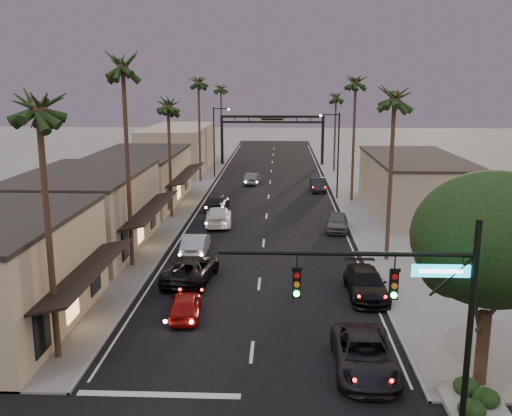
# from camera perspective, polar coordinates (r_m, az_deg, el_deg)

# --- Properties ---
(ground) EXTENTS (200.00, 200.00, 0.00)m
(ground) POSITION_cam_1_polar(r_m,az_deg,el_deg) (55.33, 1.13, -0.10)
(ground) COLOR slate
(ground) RESTS_ON ground
(road) EXTENTS (14.00, 120.00, 0.02)m
(road) POSITION_cam_1_polar(r_m,az_deg,el_deg) (60.22, 1.25, 0.95)
(road) COLOR black
(road) RESTS_ON ground
(sidewalk_left) EXTENTS (5.00, 92.00, 0.12)m
(sidewalk_left) POSITION_cam_1_polar(r_m,az_deg,el_deg) (67.92, -6.67, 2.24)
(sidewalk_left) COLOR slate
(sidewalk_left) RESTS_ON ground
(sidewalk_right) EXTENTS (5.00, 92.00, 0.12)m
(sidewalk_right) POSITION_cam_1_polar(r_m,az_deg,el_deg) (67.58, 9.46, 2.10)
(sidewalk_right) COLOR slate
(sidewalk_right) RESTS_ON ground
(storefront_mid) EXTENTS (8.00, 14.00, 5.50)m
(storefront_mid) POSITION_cam_1_polar(r_m,az_deg,el_deg) (43.45, -16.71, -0.43)
(storefront_mid) COLOR gray
(storefront_mid) RESTS_ON ground
(storefront_far) EXTENTS (8.00, 16.00, 5.00)m
(storefront_far) POSITION_cam_1_polar(r_m,az_deg,el_deg) (58.55, -11.65, 2.84)
(storefront_far) COLOR #B4A889
(storefront_far) RESTS_ON ground
(storefront_dist) EXTENTS (8.00, 20.00, 6.00)m
(storefront_dist) POSITION_cam_1_polar(r_m,az_deg,el_deg) (80.76, -7.74, 5.96)
(storefront_dist) COLOR gray
(storefront_dist) RESTS_ON ground
(building_right) EXTENTS (8.00, 18.00, 5.00)m
(building_right) POSITION_cam_1_polar(r_m,az_deg,el_deg) (56.29, 15.55, 2.26)
(building_right) COLOR gray
(building_right) RESTS_ON ground
(traffic_signal) EXTENTS (8.51, 0.22, 7.80)m
(traffic_signal) POSITION_cam_1_polar(r_m,az_deg,el_deg) (19.81, 15.51, -8.70)
(traffic_signal) COLOR black
(traffic_signal) RESTS_ON ground
(corner_tree) EXTENTS (6.20, 6.20, 8.80)m
(corner_tree) POSITION_cam_1_polar(r_m,az_deg,el_deg) (23.76, 22.74, -3.40)
(corner_tree) COLOR #38281C
(corner_tree) RESTS_ON ground
(planter) EXTENTS (2.20, 2.60, 0.24)m
(planter) POSITION_cam_1_polar(r_m,az_deg,el_deg) (24.09, 21.07, -18.54)
(planter) COLOR gray
(planter) RESTS_ON ground
(arch) EXTENTS (15.20, 0.40, 7.27)m
(arch) POSITION_cam_1_polar(r_m,az_deg,el_deg) (84.24, 1.63, 8.06)
(arch) COLOR black
(arch) RESTS_ON ground
(streetlight_right) EXTENTS (2.13, 0.30, 9.00)m
(streetlight_right) POSITION_cam_1_polar(r_m,az_deg,el_deg) (59.64, 7.97, 5.90)
(streetlight_right) COLOR black
(streetlight_right) RESTS_ON ground
(streetlight_left) EXTENTS (2.13, 0.30, 9.00)m
(streetlight_left) POSITION_cam_1_polar(r_m,az_deg,el_deg) (72.75, -4.01, 7.17)
(streetlight_left) COLOR black
(streetlight_left) RESTS_ON ground
(palm_la) EXTENTS (3.20, 3.20, 13.20)m
(palm_la) POSITION_cam_1_polar(r_m,az_deg,el_deg) (24.99, -21.02, 10.21)
(palm_la) COLOR #38281C
(palm_la) RESTS_ON ground
(palm_lb) EXTENTS (3.20, 3.20, 15.20)m
(palm_lb) POSITION_cam_1_polar(r_m,az_deg,el_deg) (37.31, -13.21, 14.19)
(palm_lb) COLOR #38281C
(palm_lb) RESTS_ON ground
(palm_lc) EXTENTS (3.20, 3.20, 12.20)m
(palm_lc) POSITION_cam_1_polar(r_m,az_deg,el_deg) (50.96, -8.80, 10.56)
(palm_lc) COLOR #38281C
(palm_lc) RESTS_ON ground
(palm_ld) EXTENTS (3.20, 3.20, 14.20)m
(palm_ld) POSITION_cam_1_polar(r_m,az_deg,el_deg) (69.67, -5.79, 12.74)
(palm_ld) COLOR #38281C
(palm_ld) RESTS_ON ground
(palm_ra) EXTENTS (3.20, 3.20, 13.20)m
(palm_ra) POSITION_cam_1_polar(r_m,az_deg,el_deg) (38.69, 13.72, 11.22)
(palm_ra) COLOR #38281C
(palm_ra) RESTS_ON ground
(palm_rb) EXTENTS (3.20, 3.20, 14.20)m
(palm_rb) POSITION_cam_1_polar(r_m,az_deg,el_deg) (58.44, 9.96, 12.66)
(palm_rb) COLOR #38281C
(palm_rb) RESTS_ON ground
(palm_rc) EXTENTS (3.20, 3.20, 12.20)m
(palm_rc) POSITION_cam_1_polar(r_m,az_deg,el_deg) (78.34, 8.02, 11.23)
(palm_rc) COLOR #38281C
(palm_rc) RESTS_ON ground
(palm_far) EXTENTS (3.20, 3.20, 13.20)m
(palm_far) POSITION_cam_1_polar(r_m,az_deg,el_deg) (92.47, -3.53, 12.11)
(palm_far) COLOR #38281C
(palm_far) RESTS_ON ground
(oncoming_red) EXTENTS (1.94, 4.05, 1.34)m
(oncoming_red) POSITION_cam_1_polar(r_m,az_deg,el_deg) (30.48, -7.11, -9.60)
(oncoming_red) COLOR #970D0B
(oncoming_red) RESTS_ON ground
(oncoming_pickup) EXTENTS (3.27, 5.96, 1.58)m
(oncoming_pickup) POSITION_cam_1_polar(r_m,az_deg,el_deg) (35.61, -6.52, -6.07)
(oncoming_pickup) COLOR black
(oncoming_pickup) RESTS_ON ground
(oncoming_silver) EXTENTS (1.69, 4.70, 1.54)m
(oncoming_silver) POSITION_cam_1_polar(r_m,az_deg,el_deg) (40.88, -6.06, -3.63)
(oncoming_silver) COLOR #9A9A9F
(oncoming_silver) RESTS_ON ground
(oncoming_white) EXTENTS (2.65, 5.60, 1.58)m
(oncoming_white) POSITION_cam_1_polar(r_m,az_deg,el_deg) (49.05, -3.77, -0.82)
(oncoming_white) COLOR silver
(oncoming_white) RESTS_ON ground
(oncoming_dgrey) EXTENTS (2.22, 4.83, 1.60)m
(oncoming_dgrey) POSITION_cam_1_polar(r_m,az_deg,el_deg) (55.01, -3.92, 0.65)
(oncoming_dgrey) COLOR black
(oncoming_dgrey) RESTS_ON ground
(oncoming_grey_far) EXTENTS (1.83, 4.33, 1.39)m
(oncoming_grey_far) POSITION_cam_1_polar(r_m,az_deg,el_deg) (68.55, -0.39, 2.96)
(oncoming_grey_far) COLOR #4C4C51
(oncoming_grey_far) RESTS_ON ground
(curbside_near) EXTENTS (2.62, 5.59, 1.54)m
(curbside_near) POSITION_cam_1_polar(r_m,az_deg,el_deg) (25.38, 10.80, -14.22)
(curbside_near) COLOR black
(curbside_near) RESTS_ON ground
(curbside_black) EXTENTS (2.26, 5.35, 1.54)m
(curbside_black) POSITION_cam_1_polar(r_m,az_deg,el_deg) (33.58, 10.93, -7.42)
(curbside_black) COLOR black
(curbside_black) RESTS_ON ground
(curbside_grey) EXTENTS (2.20, 4.55, 1.50)m
(curbside_grey) POSITION_cam_1_polar(r_m,az_deg,el_deg) (47.65, 8.11, -1.37)
(curbside_grey) COLOR #4B4B50
(curbside_grey) RESTS_ON ground
(curbside_far) EXTENTS (1.73, 4.50, 1.46)m
(curbside_far) POSITION_cam_1_polar(r_m,az_deg,el_deg) (64.67, 6.20, 2.34)
(curbside_far) COLOR black
(curbside_far) RESTS_ON ground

